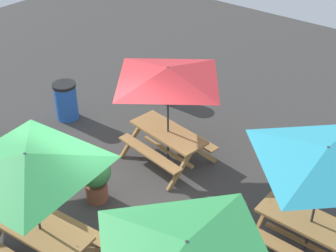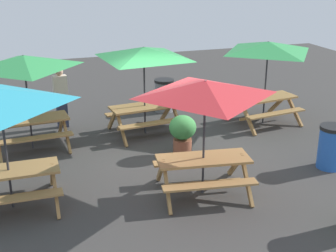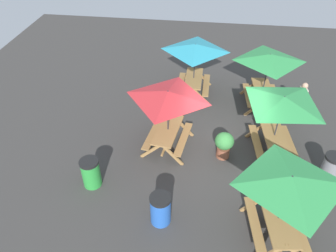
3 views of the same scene
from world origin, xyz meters
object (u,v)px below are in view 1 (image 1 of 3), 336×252
object	(u,v)px
picnic_table_0	(168,81)
trash_bin_blue	(66,101)
picnic_table_4	(28,170)
trash_bin_green	(157,80)
potted_plant_0	(95,177)
picnic_table_2	(325,163)

from	to	relation	value
picnic_table_0	trash_bin_blue	bearing A→B (deg)	12.11
picnic_table_0	picnic_table_4	distance (m)	3.59
trash_bin_green	trash_bin_blue	bearing A→B (deg)	65.51
potted_plant_0	picnic_table_4	bearing A→B (deg)	105.17
picnic_table_2	picnic_table_4	world-z (taller)	same
picnic_table_4	trash_bin_blue	distance (m)	4.95
picnic_table_0	trash_bin_green	bearing A→B (deg)	-37.03
picnic_table_2	trash_bin_blue	distance (m)	6.90
picnic_table_0	picnic_table_4	world-z (taller)	same
picnic_table_2	potted_plant_0	xyz separation A→B (m)	(3.87, 1.31, -1.43)
picnic_table_4	potted_plant_0	size ratio (longest dim) A/B	2.90
picnic_table_0	picnic_table_4	size ratio (longest dim) A/B	0.83
picnic_table_4	trash_bin_green	world-z (taller)	picnic_table_4
picnic_table_2	trash_bin_green	distance (m)	6.46
trash_bin_blue	trash_bin_green	distance (m)	2.54
potted_plant_0	picnic_table_0	bearing A→B (deg)	-98.16
picnic_table_2	trash_bin_green	size ratio (longest dim) A/B	2.38
potted_plant_0	trash_bin_green	bearing A→B (deg)	-65.81
picnic_table_0	trash_bin_blue	size ratio (longest dim) A/B	2.38
picnic_table_4	trash_bin_green	size ratio (longest dim) A/B	2.87
trash_bin_blue	potted_plant_0	size ratio (longest dim) A/B	1.01
picnic_table_0	picnic_table_2	size ratio (longest dim) A/B	1.00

